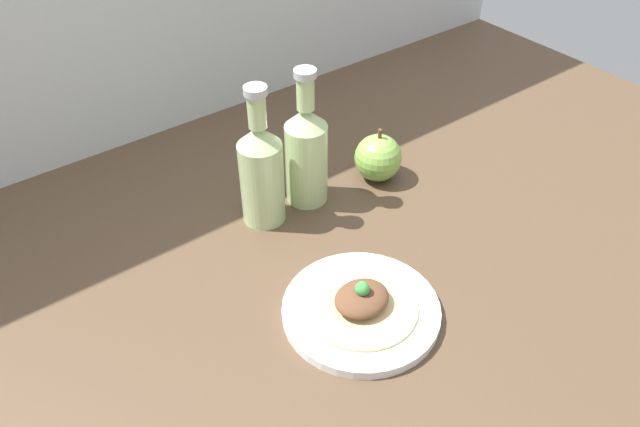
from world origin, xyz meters
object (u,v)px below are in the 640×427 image
object	(u,v)px
plated_food	(362,301)
cider_bottle_left	(261,171)
cider_bottle_right	(306,152)
apple	(378,158)
plate	(361,309)

from	to	relation	value
plated_food	cider_bottle_left	size ratio (longest dim) A/B	0.65
plated_food	cider_bottle_left	bearing A→B (deg)	88.06
cider_bottle_right	apple	world-z (taller)	cider_bottle_right
apple	plate	bearing A→B (deg)	-135.08
cider_bottle_left	plated_food	bearing A→B (deg)	-91.94
plate	cider_bottle_left	bearing A→B (deg)	88.06
plated_food	cider_bottle_right	bearing A→B (deg)	69.56
plated_food	apple	size ratio (longest dim) A/B	1.58
cider_bottle_left	apple	world-z (taller)	cider_bottle_left
plated_food	cider_bottle_right	xyz separation A→B (cm)	(9.81, 26.30, 6.97)
plate	plated_food	size ratio (longest dim) A/B	1.40
cider_bottle_right	plated_food	bearing A→B (deg)	-110.44
plated_food	apple	xyz separation A→B (cm)	(23.54, 23.48, 1.59)
plate	cider_bottle_right	world-z (taller)	cider_bottle_right
plate	cider_bottle_right	bearing A→B (deg)	69.56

